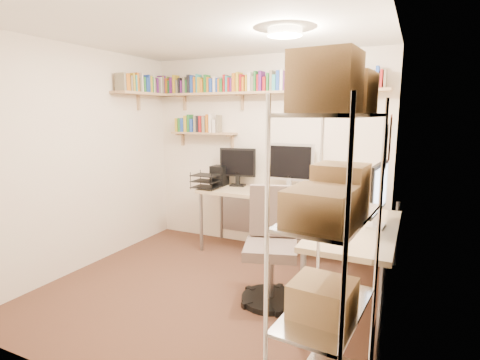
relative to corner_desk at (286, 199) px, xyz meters
The scene contains 6 objects.
ground 1.34m from the corner_desk, 118.02° to the right, with size 3.20×3.20×0.00m, color #4C2920.
room_shell 1.30m from the corner_desk, 117.83° to the right, with size 3.24×3.04×2.52m.
wall_shelves 1.58m from the corner_desk, 158.92° to the left, with size 3.12×1.09×0.80m.
corner_desk is the anchor object (origin of this frame).
office_chair 0.91m from the corner_desk, 80.79° to the right, with size 0.60×0.61×1.09m.
wire_rack 2.32m from the corner_desk, 65.98° to the right, with size 0.46×0.83×2.05m.
Camera 1 is at (1.81, -3.06, 1.77)m, focal length 28.00 mm.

